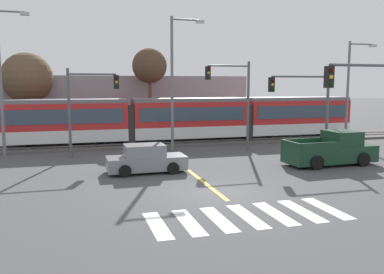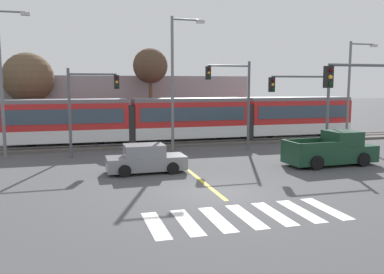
{
  "view_description": "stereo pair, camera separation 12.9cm",
  "coord_description": "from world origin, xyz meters",
  "px_view_note": "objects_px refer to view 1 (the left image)",
  "views": [
    {
      "loc": [
        -5.71,
        -16.22,
        4.71
      ],
      "look_at": [
        0.7,
        6.74,
        1.6
      ],
      "focal_mm": 38.0,
      "sensor_mm": 36.0,
      "label": 1
    },
    {
      "loc": [
        -5.58,
        -16.26,
        4.71
      ],
      "look_at": [
        0.7,
        6.74,
        1.6
      ],
      "focal_mm": 38.0,
      "sensor_mm": 36.0,
      "label": 2
    }
  ],
  "objects_px": {
    "traffic_light_far_left": "(87,99)",
    "bare_tree_west": "(27,78)",
    "traffic_light_mid_right": "(307,100)",
    "light_rail_tram": "(189,118)",
    "traffic_light_far_right": "(235,92)",
    "street_lamp_west": "(3,75)",
    "traffic_light_near_right": "(374,102)",
    "sedan_crossing": "(146,159)",
    "street_lamp_east": "(351,85)",
    "street_lamp_centre": "(175,76)",
    "pickup_truck": "(332,150)",
    "bare_tree_east": "(149,67)"
  },
  "relations": [
    {
      "from": "traffic_light_far_right",
      "to": "light_rail_tram",
      "type": "bearing_deg",
      "value": 113.86
    },
    {
      "from": "traffic_light_near_right",
      "to": "street_lamp_east",
      "type": "distance_m",
      "value": 16.43
    },
    {
      "from": "street_lamp_east",
      "to": "bare_tree_west",
      "type": "distance_m",
      "value": 26.71
    },
    {
      "from": "sedan_crossing",
      "to": "bare_tree_east",
      "type": "bearing_deg",
      "value": 79.35
    },
    {
      "from": "street_lamp_west",
      "to": "pickup_truck",
      "type": "bearing_deg",
      "value": -22.12
    },
    {
      "from": "traffic_light_far_right",
      "to": "pickup_truck",
      "type": "bearing_deg",
      "value": -58.78
    },
    {
      "from": "bare_tree_west",
      "to": "bare_tree_east",
      "type": "distance_m",
      "value": 10.27
    },
    {
      "from": "traffic_light_far_right",
      "to": "traffic_light_far_left",
      "type": "relative_size",
      "value": 1.1
    },
    {
      "from": "pickup_truck",
      "to": "street_lamp_west",
      "type": "xyz_separation_m",
      "value": [
        -18.77,
        7.63,
        4.42
      ]
    },
    {
      "from": "sedan_crossing",
      "to": "traffic_light_mid_right",
      "type": "height_order",
      "value": "traffic_light_mid_right"
    },
    {
      "from": "traffic_light_mid_right",
      "to": "street_lamp_west",
      "type": "height_order",
      "value": "street_lamp_west"
    },
    {
      "from": "light_rail_tram",
      "to": "bare_tree_west",
      "type": "xyz_separation_m",
      "value": [
        -12.56,
        5.46,
        3.16
      ]
    },
    {
      "from": "pickup_truck",
      "to": "street_lamp_west",
      "type": "distance_m",
      "value": 20.74
    },
    {
      "from": "pickup_truck",
      "to": "bare_tree_west",
      "type": "bearing_deg",
      "value": 138.5
    },
    {
      "from": "street_lamp_centre",
      "to": "bare_tree_west",
      "type": "height_order",
      "value": "street_lamp_centre"
    },
    {
      "from": "traffic_light_near_right",
      "to": "street_lamp_centre",
      "type": "distance_m",
      "value": 14.21
    },
    {
      "from": "sedan_crossing",
      "to": "pickup_truck",
      "type": "relative_size",
      "value": 0.77
    },
    {
      "from": "street_lamp_west",
      "to": "street_lamp_east",
      "type": "relative_size",
      "value": 1.16
    },
    {
      "from": "traffic_light_near_right",
      "to": "traffic_light_mid_right",
      "type": "distance_m",
      "value": 8.24
    },
    {
      "from": "traffic_light_far_left",
      "to": "street_lamp_centre",
      "type": "height_order",
      "value": "street_lamp_centre"
    },
    {
      "from": "street_lamp_west",
      "to": "bare_tree_west",
      "type": "height_order",
      "value": "street_lamp_west"
    },
    {
      "from": "traffic_light_mid_right",
      "to": "traffic_light_far_right",
      "type": "bearing_deg",
      "value": 132.8
    },
    {
      "from": "traffic_light_far_right",
      "to": "bare_tree_west",
      "type": "xyz_separation_m",
      "value": [
        -14.59,
        10.06,
        1.05
      ]
    },
    {
      "from": "street_lamp_east",
      "to": "light_rail_tram",
      "type": "bearing_deg",
      "value": 168.21
    },
    {
      "from": "traffic_light_far_left",
      "to": "traffic_light_mid_right",
      "type": "bearing_deg",
      "value": -16.59
    },
    {
      "from": "pickup_truck",
      "to": "traffic_light_mid_right",
      "type": "relative_size",
      "value": 0.99
    },
    {
      "from": "traffic_light_mid_right",
      "to": "street_lamp_centre",
      "type": "height_order",
      "value": "street_lamp_centre"
    },
    {
      "from": "sedan_crossing",
      "to": "traffic_light_far_left",
      "type": "relative_size",
      "value": 0.74
    },
    {
      "from": "traffic_light_far_right",
      "to": "traffic_light_far_left",
      "type": "height_order",
      "value": "traffic_light_far_right"
    },
    {
      "from": "traffic_light_mid_right",
      "to": "bare_tree_west",
      "type": "height_order",
      "value": "bare_tree_west"
    },
    {
      "from": "sedan_crossing",
      "to": "street_lamp_west",
      "type": "height_order",
      "value": "street_lamp_west"
    },
    {
      "from": "sedan_crossing",
      "to": "bare_tree_east",
      "type": "xyz_separation_m",
      "value": [
        2.7,
        14.38,
        5.53
      ]
    },
    {
      "from": "pickup_truck",
      "to": "traffic_light_far_left",
      "type": "height_order",
      "value": "traffic_light_far_left"
    },
    {
      "from": "light_rail_tram",
      "to": "pickup_truck",
      "type": "relative_size",
      "value": 5.11
    },
    {
      "from": "light_rail_tram",
      "to": "traffic_light_far_right",
      "type": "relative_size",
      "value": 4.45
    },
    {
      "from": "street_lamp_centre",
      "to": "street_lamp_east",
      "type": "bearing_deg",
      "value": 2.97
    },
    {
      "from": "traffic_light_near_right",
      "to": "traffic_light_mid_right",
      "type": "height_order",
      "value": "traffic_light_near_right"
    },
    {
      "from": "light_rail_tram",
      "to": "street_lamp_east",
      "type": "relative_size",
      "value": 3.45
    },
    {
      "from": "sedan_crossing",
      "to": "street_lamp_east",
      "type": "distance_m",
      "value": 19.77
    },
    {
      "from": "traffic_light_near_right",
      "to": "bare_tree_east",
      "type": "distance_m",
      "value": 21.87
    },
    {
      "from": "traffic_light_far_right",
      "to": "street_lamp_west",
      "type": "xyz_separation_m",
      "value": [
        -15.05,
        1.49,
        1.11
      ]
    },
    {
      "from": "light_rail_tram",
      "to": "street_lamp_west",
      "type": "bearing_deg",
      "value": -166.56
    },
    {
      "from": "light_rail_tram",
      "to": "traffic_light_near_right",
      "type": "xyz_separation_m",
      "value": [
        3.81,
        -16.38,
        1.91
      ]
    },
    {
      "from": "light_rail_tram",
      "to": "street_lamp_centre",
      "type": "bearing_deg",
      "value": -119.55
    },
    {
      "from": "street_lamp_west",
      "to": "light_rail_tram",
      "type": "bearing_deg",
      "value": 13.44
    },
    {
      "from": "traffic_light_far_left",
      "to": "street_lamp_west",
      "type": "distance_m",
      "value": 5.39
    },
    {
      "from": "traffic_light_far_right",
      "to": "street_lamp_west",
      "type": "height_order",
      "value": "street_lamp_west"
    },
    {
      "from": "pickup_truck",
      "to": "traffic_light_far_right",
      "type": "distance_m",
      "value": 7.91
    },
    {
      "from": "sedan_crossing",
      "to": "traffic_light_far_left",
      "type": "bearing_deg",
      "value": 117.15
    },
    {
      "from": "traffic_light_far_left",
      "to": "bare_tree_west",
      "type": "xyz_separation_m",
      "value": [
        -4.59,
        9.77,
        1.43
      ]
    }
  ]
}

